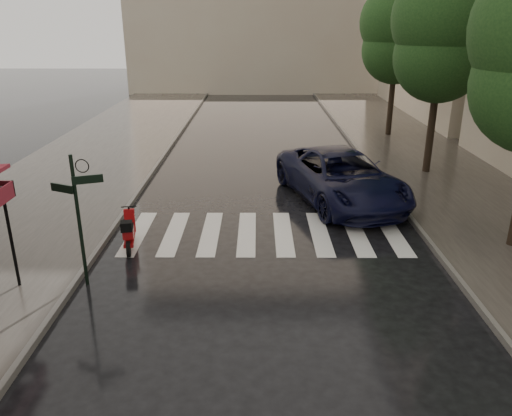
{
  "coord_description": "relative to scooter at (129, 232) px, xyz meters",
  "views": [
    {
      "loc": [
        2.75,
        -7.22,
        5.72
      ],
      "look_at": [
        2.72,
        4.33,
        1.4
      ],
      "focal_mm": 35.0,
      "sensor_mm": 36.0,
      "label": 1
    }
  ],
  "objects": [
    {
      "name": "scooter",
      "position": [
        0.0,
        0.0,
        0.0
      ],
      "size": [
        0.54,
        1.53,
        1.01
      ],
      "rotation": [
        0.0,
        0.0,
        0.17
      ],
      "color": "black",
      "rests_on": "ground"
    },
    {
      "name": "sidewalk_near",
      "position": [
        -3.84,
        7.05,
        -0.41
      ],
      "size": [
        6.0,
        60.0,
        0.12
      ],
      "primitive_type": "cube",
      "color": "#38332D",
      "rests_on": "ground"
    },
    {
      "name": "parked_car",
      "position": [
        6.21,
        3.86,
        0.38
      ],
      "size": [
        4.42,
        6.65,
        1.7
      ],
      "primitive_type": "imported",
      "rotation": [
        0.0,
        0.0,
        0.29
      ],
      "color": "black",
      "rests_on": "ground"
    },
    {
      "name": "sidewalk_far",
      "position": [
        10.91,
        7.05,
        -0.41
      ],
      "size": [
        5.5,
        60.0,
        0.12
      ],
      "primitive_type": "cube",
      "color": "#38332D",
      "rests_on": "ground"
    },
    {
      "name": "curb_far",
      "position": [
        8.11,
        7.05,
        -0.39
      ],
      "size": [
        0.12,
        60.0,
        0.16
      ],
      "primitive_type": "cube",
      "color": "#595651",
      "rests_on": "ground"
    },
    {
      "name": "ground",
      "position": [
        0.66,
        -4.95,
        -0.47
      ],
      "size": [
        120.0,
        120.0,
        0.0
      ],
      "primitive_type": "plane",
      "color": "black",
      "rests_on": "ground"
    },
    {
      "name": "tree_mid",
      "position": [
        10.16,
        7.05,
        5.12
      ],
      "size": [
        3.8,
        3.8,
        8.34
      ],
      "color": "black",
      "rests_on": "sidewalk_far"
    },
    {
      "name": "curb_near",
      "position": [
        -0.79,
        7.05,
        -0.39
      ],
      "size": [
        0.12,
        60.0,
        0.16
      ],
      "primitive_type": "cube",
      "color": "#595651",
      "rests_on": "ground"
    },
    {
      "name": "tree_far",
      "position": [
        10.36,
        14.05,
        4.99
      ],
      "size": [
        3.8,
        3.8,
        8.16
      ],
      "color": "black",
      "rests_on": "sidewalk_far"
    },
    {
      "name": "crosswalk",
      "position": [
        3.64,
        1.05,
        -0.46
      ],
      "size": [
        7.85,
        3.2,
        0.01
      ],
      "color": "silver",
      "rests_on": "ground"
    },
    {
      "name": "signpost",
      "position": [
        -0.53,
        -1.95,
        1.36
      ],
      "size": [
        1.17,
        0.29,
        3.1
      ],
      "color": "black",
      "rests_on": "ground"
    }
  ]
}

